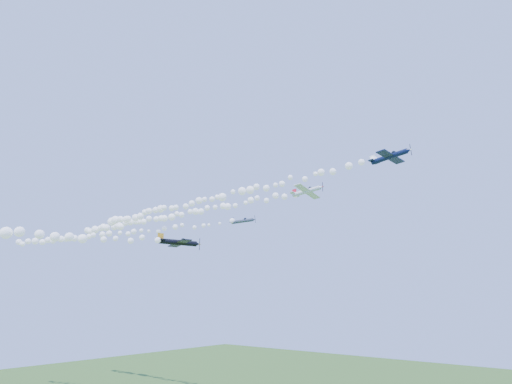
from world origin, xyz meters
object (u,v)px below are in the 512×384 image
Objects in this scene: plane_white at (307,191)px; plane_black at (179,242)px; plane_navy at (390,156)px; plane_grey at (243,221)px.

plane_black is at bearing -98.08° from plane_white.
plane_black is at bearing -149.54° from plane_navy.
plane_white is 1.28× the size of plane_grey.
plane_navy reaches higher than plane_black.
plane_navy is 0.93× the size of plane_black.
plane_grey is 0.86× the size of plane_black.
plane_white is at bearing 149.11° from plane_navy.
plane_navy is 1.08× the size of plane_grey.
plane_grey is (-12.48, -7.09, -6.22)m from plane_white.
plane_navy is 35.48m from plane_black.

